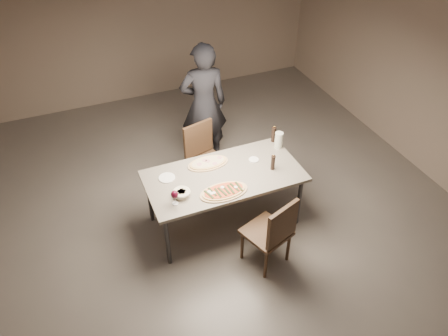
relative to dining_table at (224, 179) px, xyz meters
name	(u,v)px	position (x,y,z in m)	size (l,w,h in m)	color
room	(224,127)	(0.00, 0.00, 0.71)	(7.00, 7.00, 7.00)	#5D5650
dining_table	(224,179)	(0.00, 0.00, 0.00)	(1.80, 0.90, 0.75)	slate
zucchini_pizza	(224,191)	(-0.12, -0.28, 0.07)	(0.55, 0.30, 0.05)	tan
ham_pizza	(208,163)	(-0.10, 0.26, 0.07)	(0.50, 0.28, 0.04)	tan
bread_basket	(182,193)	(-0.56, -0.15, 0.10)	(0.19, 0.19, 0.07)	beige
oil_dish	(254,160)	(0.43, 0.12, 0.06)	(0.12, 0.12, 0.01)	white
pepper_mill_left	(273,162)	(0.56, -0.12, 0.16)	(0.05, 0.05, 0.21)	black
pepper_mill_right	(274,134)	(0.83, 0.38, 0.17)	(0.06, 0.06, 0.23)	black
carafe	(279,140)	(0.83, 0.24, 0.16)	(0.10, 0.10, 0.21)	silver
wine_glass	(175,195)	(-0.66, -0.25, 0.18)	(0.08, 0.08, 0.18)	silver
side_plate	(167,178)	(-0.62, 0.19, 0.06)	(0.19, 0.19, 0.01)	white
chair_near	(273,231)	(0.23, -0.81, -0.17)	(0.57, 0.57, 0.94)	#3B2819
chair_far	(204,154)	(0.02, 0.74, -0.16)	(0.55, 0.55, 0.94)	#3B2819
diner	(204,104)	(0.26, 1.35, 0.19)	(0.65, 0.42, 1.77)	black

